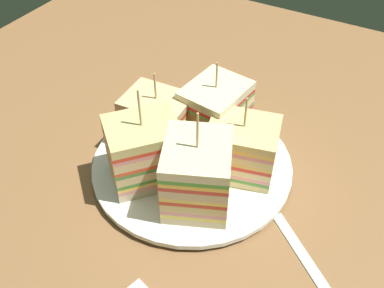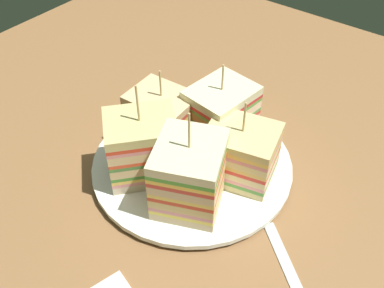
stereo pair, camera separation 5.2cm
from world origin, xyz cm
name	(u,v)px [view 1 (the left image)]	position (x,y,z in cm)	size (l,w,h in cm)	color
ground_plane	(192,173)	(0.00, 0.00, -0.90)	(98.31, 95.55, 1.80)	brown
plate	(192,164)	(0.00, 0.00, 0.74)	(24.86, 24.86, 1.21)	white
sandwich_wedge_0	(158,120)	(5.75, -1.41, 4.59)	(8.38, 6.60, 10.32)	beige
sandwich_wedge_1	(145,152)	(3.57, 4.72, 5.23)	(10.17, 10.31, 12.68)	beige
sandwich_wedge_2	(197,174)	(-3.38, 4.86, 5.28)	(9.68, 10.19, 12.61)	#D8B88A
sandwich_wedge_3	(241,148)	(-5.61, -1.88, 4.61)	(9.39, 8.28, 10.73)	#D7C589
sandwich_wedge_4	(217,113)	(-0.34, -5.91, 5.01)	(7.56, 8.84, 11.10)	beige
chip_pile	(185,146)	(1.65, -1.23, 2.06)	(7.27, 5.75, 1.68)	#E1BE60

